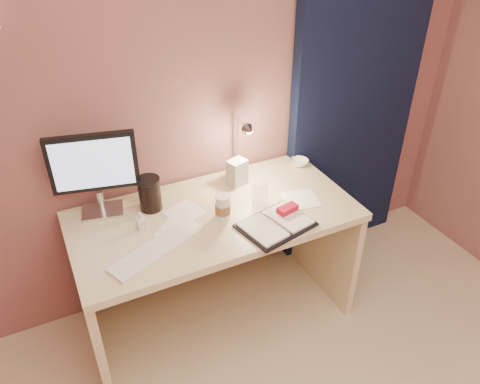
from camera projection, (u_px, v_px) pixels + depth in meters
name	position (u px, v px, depth m)	size (l,w,h in m)	color
room	(344.00, 84.00, 2.67)	(3.50, 3.50, 3.50)	#C6B28E
desk	(210.00, 240.00, 2.49)	(1.40, 0.70, 0.73)	beige
monitor	(94.00, 167.00, 2.18)	(0.40, 0.18, 0.43)	silver
keyboard	(152.00, 252.00, 2.05)	(0.41, 0.12, 0.02)	white
planner	(277.00, 223.00, 2.22)	(0.38, 0.31, 0.05)	black
paper_a	(185.00, 212.00, 2.31)	(0.16, 0.16, 0.00)	white
paper_b	(300.00, 199.00, 2.41)	(0.17, 0.17, 0.00)	white
paper_c	(178.00, 230.00, 2.19)	(0.17, 0.17, 0.00)	white
coffee_cup	(223.00, 207.00, 2.25)	(0.08, 0.08, 0.12)	silver
clear_cup	(260.00, 194.00, 2.33)	(0.08, 0.08, 0.14)	white
bowl	(299.00, 163.00, 2.69)	(0.11, 0.11, 0.03)	white
lotion_bottle	(141.00, 221.00, 2.18)	(0.04, 0.04, 0.09)	silver
dark_jar	(150.00, 195.00, 2.30)	(0.11, 0.11, 0.16)	black
product_box	(237.00, 172.00, 2.50)	(0.10, 0.08, 0.14)	silver
desk_lamp	(245.00, 144.00, 2.46)	(0.08, 0.21, 0.35)	silver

